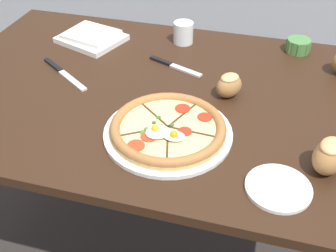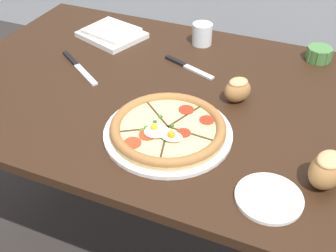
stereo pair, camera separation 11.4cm
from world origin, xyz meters
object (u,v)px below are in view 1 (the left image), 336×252
at_px(bread_piece_far, 330,156).
at_px(knife_main, 174,66).
at_px(ramekin_bowl, 298,45).
at_px(dining_table, 157,113).
at_px(water_glass, 184,34).
at_px(knife_spare, 64,73).
at_px(pizza, 168,129).
at_px(bread_piece_near, 229,85).
at_px(napkin_folded, 91,37).
at_px(side_saucer, 278,188).

xyz_separation_m(bread_piece_far, knife_main, (-0.49, 0.39, -0.04)).
xyz_separation_m(ramekin_bowl, knife_main, (-0.40, -0.23, -0.02)).
height_order(dining_table, ramekin_bowl, ramekin_bowl).
bearing_deg(water_glass, knife_spare, -134.66).
xyz_separation_m(pizza, ramekin_bowl, (0.33, 0.59, 0.01)).
bearing_deg(pizza, bread_piece_near, 61.32).
distance_m(pizza, knife_main, 0.37).
height_order(napkin_folded, side_saucer, napkin_folded).
bearing_deg(side_saucer, dining_table, 140.13).
distance_m(dining_table, side_saucer, 0.53).
bearing_deg(ramekin_bowl, pizza, -118.78).
distance_m(dining_table, napkin_folded, 0.44).
bearing_deg(bread_piece_near, side_saucer, -63.90).
bearing_deg(dining_table, water_glass, 89.42).
relative_size(napkin_folded, water_glass, 3.39).
bearing_deg(knife_spare, knife_main, 57.30).
distance_m(ramekin_bowl, knife_main, 0.47).
distance_m(bread_piece_near, side_saucer, 0.41).
xyz_separation_m(bread_piece_near, side_saucer, (0.18, -0.36, -0.04)).
bearing_deg(dining_table, pizza, -65.50).
bearing_deg(knife_spare, ramekin_bowl, 60.97).
bearing_deg(dining_table, side_saucer, -39.87).
bearing_deg(water_glass, pizza, -80.66).
relative_size(ramekin_bowl, napkin_folded, 0.33).
relative_size(knife_spare, water_glass, 2.80).
height_order(dining_table, bread_piece_far, bread_piece_far).
distance_m(knife_main, side_saucer, 0.63).
bearing_deg(pizza, dining_table, 114.50).
bearing_deg(water_glass, bread_piece_near, -55.27).
bearing_deg(napkin_folded, side_saucer, -38.88).
xyz_separation_m(bread_piece_near, knife_main, (-0.21, 0.13, -0.04)).
height_order(bread_piece_near, bread_piece_far, bread_piece_far).
distance_m(knife_main, water_glass, 0.19).
bearing_deg(knife_main, bread_piece_far, -17.27).
bearing_deg(water_glass, napkin_folded, -166.29).
relative_size(dining_table, napkin_folded, 5.31).
height_order(pizza, water_glass, water_glass).
distance_m(ramekin_bowl, bread_piece_near, 0.41).
bearing_deg(knife_main, ramekin_bowl, 50.87).
xyz_separation_m(bread_piece_far, side_saucer, (-0.11, -0.10, -0.04)).
bearing_deg(knife_spare, side_saucer, 9.03).
bearing_deg(knife_main, water_glass, 115.03).
bearing_deg(knife_spare, water_glass, 79.56).
distance_m(napkin_folded, knife_main, 0.37).
distance_m(bread_piece_near, bread_piece_far, 0.39).
relative_size(dining_table, knife_spare, 6.43).
distance_m(pizza, bread_piece_near, 0.27).
bearing_deg(ramekin_bowl, napkin_folded, -170.69).
height_order(knife_main, knife_spare, same).
bearing_deg(knife_main, dining_table, -74.81).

